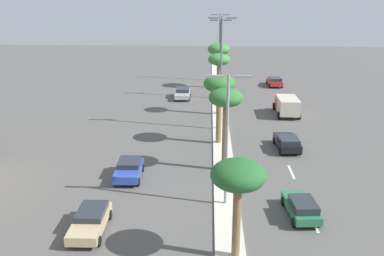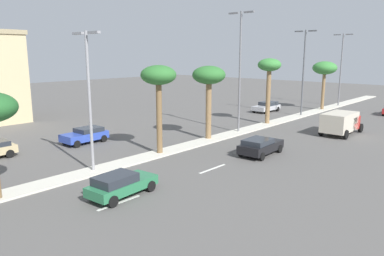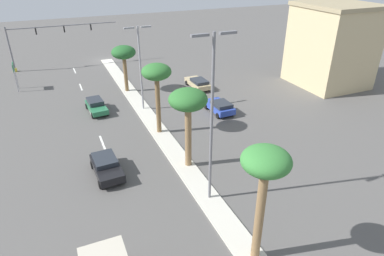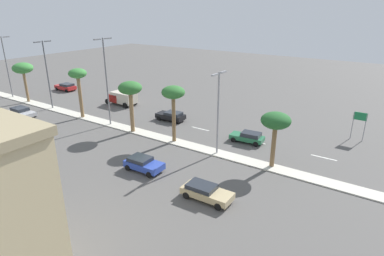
# 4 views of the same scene
# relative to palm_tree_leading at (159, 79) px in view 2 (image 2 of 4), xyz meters

# --- Properties ---
(ground_plane) EXTENTS (160.00, 160.00, 0.00)m
(ground_plane) POSITION_rel_palm_tree_leading_xyz_m (-0.00, 3.90, -6.03)
(ground_plane) COLOR #565451
(median_curb) EXTENTS (1.80, 83.24, 0.12)m
(median_curb) POSITION_rel_palm_tree_leading_xyz_m (-0.00, 13.15, -5.97)
(median_curb) COLOR beige
(median_curb) RESTS_ON ground
(lane_stripe_inboard) EXTENTS (0.20, 2.80, 0.01)m
(lane_stripe_inboard) POSITION_rel_palm_tree_leading_xyz_m (5.65, -8.35, -6.03)
(lane_stripe_inboard) COLOR silver
(lane_stripe_inboard) RESTS_ON ground
(lane_stripe_trailing) EXTENTS (0.20, 2.80, 0.01)m
(lane_stripe_trailing) POSITION_rel_palm_tree_leading_xyz_m (5.65, -0.23, -6.03)
(lane_stripe_trailing) COLOR silver
(lane_stripe_trailing) RESTS_ON ground
(palm_tree_leading) EXTENTS (2.79, 2.79, 6.98)m
(palm_tree_leading) POSITION_rel_palm_tree_leading_xyz_m (0.00, 0.00, 0.00)
(palm_tree_leading) COLOR brown
(palm_tree_leading) RESTS_ON median_curb
(palm_tree_inboard) EXTENTS (3.06, 3.06, 6.77)m
(palm_tree_inboard) POSITION_rel_palm_tree_leading_xyz_m (-0.38, 6.64, -0.27)
(palm_tree_inboard) COLOR olive
(palm_tree_inboard) RESTS_ON median_curb
(palm_tree_outboard) EXTENTS (2.61, 2.61, 7.34)m
(palm_tree_outboard) POSITION_rel_palm_tree_leading_xyz_m (-0.22, 17.13, 0.22)
(palm_tree_outboard) COLOR olive
(palm_tree_outboard) RESTS_ON median_curb
(palm_tree_left) EXTENTS (3.35, 3.35, 6.79)m
(palm_tree_left) POSITION_rel_palm_tree_leading_xyz_m (0.02, 31.98, -0.20)
(palm_tree_left) COLOR olive
(palm_tree_left) RESTS_ON median_curb
(street_lamp_center) EXTENTS (2.90, 0.24, 9.29)m
(street_lamp_center) POSITION_rel_palm_tree_leading_xyz_m (-0.11, -6.17, -0.43)
(street_lamp_center) COLOR gray
(street_lamp_center) RESTS_ON median_curb
(street_lamp_far) EXTENTS (2.90, 0.24, 11.90)m
(street_lamp_far) POSITION_rel_palm_tree_leading_xyz_m (-0.12, 11.22, 0.91)
(street_lamp_far) COLOR slate
(street_lamp_far) RESTS_ON median_curb
(street_lamp_front) EXTENTS (2.90, 0.24, 10.76)m
(street_lamp_front) POSITION_rel_palm_tree_leading_xyz_m (0.09, 25.12, 0.32)
(street_lamp_front) COLOR #515459
(street_lamp_front) RESTS_ON median_curb
(street_lamp_left) EXTENTS (2.90, 0.24, 10.79)m
(street_lamp_left) POSITION_rel_palm_tree_leading_xyz_m (0.25, 37.55, 0.34)
(street_lamp_left) COLOR slate
(street_lamp_left) RESTS_ON median_curb
(sedan_silver_trailing) EXTENTS (2.13, 4.52, 1.38)m
(sedan_silver_trailing) POSITION_rel_palm_tree_leading_xyz_m (-5.06, 25.18, -5.29)
(sedan_silver_trailing) COLOR #B2B2B7
(sedan_silver_trailing) RESTS_ON ground
(sedan_blue_center) EXTENTS (2.19, 4.07, 1.37)m
(sedan_blue_center) POSITION_rel_palm_tree_leading_xyz_m (-7.79, -1.89, -5.29)
(sedan_blue_center) COLOR #2D47AD
(sedan_blue_center) RESTS_ON ground
(sedan_green_front) EXTENTS (2.13, 4.25, 1.36)m
(sedan_green_front) POSITION_rel_palm_tree_leading_xyz_m (4.95, -7.69, -5.30)
(sedan_green_front) COLOR #287047
(sedan_green_front) RESTS_ON ground
(sedan_black_far) EXTENTS (2.22, 4.36, 1.37)m
(sedan_black_far) POSITION_rel_palm_tree_leading_xyz_m (6.17, 5.18, -5.28)
(sedan_black_far) COLOR black
(sedan_black_far) RESTS_ON ground
(box_truck) EXTENTS (2.63, 5.45, 2.24)m
(box_truck) POSITION_rel_palm_tree_leading_xyz_m (8.12, 17.12, -4.78)
(box_truck) COLOR #B21E19
(box_truck) RESTS_ON ground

